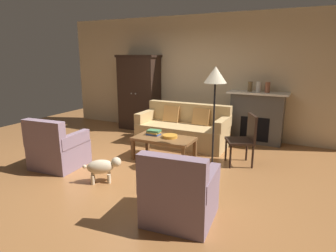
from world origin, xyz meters
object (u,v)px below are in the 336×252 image
book_stack (154,132)px  mantel_vase_cream (259,87)px  coffee_table (164,140)px  armchair_near_left (57,150)px  dog (103,167)px  couch (183,130)px  fireplace (257,117)px  mantel_vase_bronze (250,87)px  mantel_vase_terracotta (268,87)px  side_chair_wooden (245,136)px  floor_lamp (215,81)px  fruit_bowl (170,136)px  armoire (139,93)px  armchair_near_right (179,196)px

book_stack → mantel_vase_cream: bearing=48.6°
coffee_table → armchair_near_left: bearing=-141.3°
dog → armchair_near_left: bearing=172.7°
coffee_table → book_stack: (-0.26, 0.08, 0.10)m
couch → book_stack: 0.99m
fireplace → coffee_table: fireplace is taller
mantel_vase_bronze → mantel_vase_terracotta: 0.36m
mantel_vase_cream → side_chair_wooden: (0.07, -1.44, -0.72)m
mantel_vase_bronze → armchair_near_left: bearing=-130.6°
armchair_near_left → floor_lamp: size_ratio=0.51×
fruit_bowl → book_stack: (-0.36, 0.03, 0.02)m
fruit_bowl → dog: (-0.47, -1.35, -0.20)m
couch → mantel_vase_bronze: bearing=34.3°
fireplace → coffee_table: (-1.31, -1.87, -0.20)m
mantel_vase_cream → armchair_near_left: mantel_vase_cream is taller
book_stack → side_chair_wooden: (1.63, 0.34, 0.04)m
mantel_vase_cream → armchair_near_left: 4.19m
mantel_vase_terracotta → coffee_table: bearing=-128.8°
couch → side_chair_wooden: side_chair_wooden is taller
mantel_vase_bronze → mantel_vase_cream: size_ratio=0.97×
fireplace → floor_lamp: size_ratio=0.73×
dog → couch: bearing=82.6°
armchair_near_left → mantel_vase_bronze: bearing=49.4°
armoire → fruit_bowl: armoire is taller
side_chair_wooden → fireplace: bearing=92.7°
book_stack → mantel_vase_cream: mantel_vase_cream is taller
fruit_bowl → mantel_vase_terracotta: size_ratio=1.26×
fruit_bowl → mantel_vase_bronze: (1.03, 1.81, 0.78)m
fruit_bowl → mantel_vase_bronze: size_ratio=1.30×
armchair_near_right → armoire: bearing=127.9°
dog → side_chair_wooden: bearing=44.6°
coffee_table → armchair_near_left: armchair_near_left is taller
mantel_vase_terracotta → side_chair_wooden: 1.61m
armchair_near_right → floor_lamp: 2.03m
mantel_vase_bronze → armchair_near_right: bearing=-90.3°
fireplace → dog: fireplace is taller
armchair_near_right → dog: bearing=163.4°
fruit_bowl → armchair_near_right: bearing=-60.6°
armoire → dog: armoire is taller
mantel_vase_bronze → mantel_vase_terracotta: (0.36, 0.00, 0.00)m
couch → dog: bearing=-97.4°
mantel_vase_bronze → mantel_vase_cream: 0.18m
armoire → coffee_table: 2.50m
coffee_table → mantel_vase_terracotta: bearing=51.2°
side_chair_wooden → floor_lamp: (-0.41, -0.51, 0.98)m
mantel_vase_cream → dog: mantel_vase_cream is taller
armoire → armchair_near_right: size_ratio=2.15×
armoire → floor_lamp: armoire is taller
mantel_vase_terracotta → floor_lamp: size_ratio=0.13×
fireplace → couch: fireplace is taller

